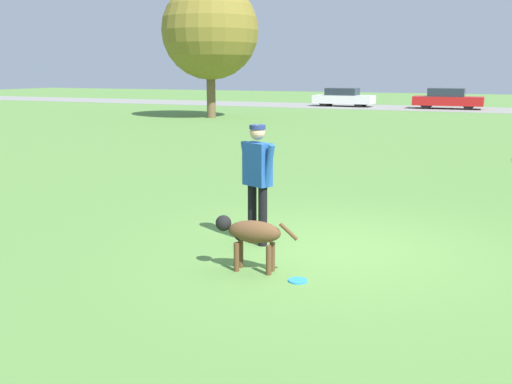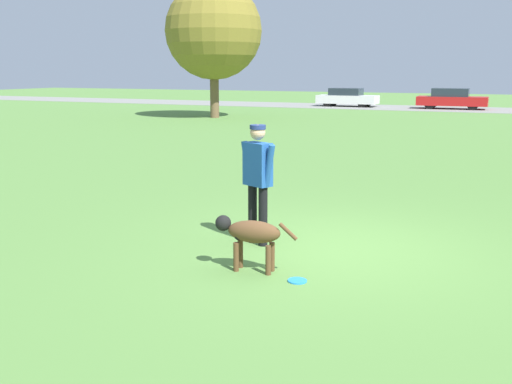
{
  "view_description": "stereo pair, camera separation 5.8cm",
  "coord_description": "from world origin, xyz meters",
  "views": [
    {
      "loc": [
        2.32,
        -7.96,
        2.5
      ],
      "look_at": [
        -0.84,
        -0.77,
        0.9
      ],
      "focal_mm": 42.0,
      "sensor_mm": 36.0,
      "label": 1
    },
    {
      "loc": [
        2.37,
        -7.93,
        2.5
      ],
      "look_at": [
        -0.84,
        -0.77,
        0.9
      ],
      "focal_mm": 42.0,
      "sensor_mm": 36.0,
      "label": 2
    }
  ],
  "objects": [
    {
      "name": "tree_far_left",
      "position": [
        -12.8,
        20.48,
        4.5
      ],
      "size": [
        5.05,
        5.05,
        7.03
      ],
      "color": "brown",
      "rests_on": "ground_plane"
    },
    {
      "name": "far_road_strip",
      "position": [
        0.0,
        33.08,
        0.01
      ],
      "size": [
        120.0,
        6.0,
        0.01
      ],
      "color": "gray",
      "rests_on": "ground_plane"
    },
    {
      "name": "parked_car_red",
      "position": [
        -2.1,
        33.11,
        0.66
      ],
      "size": [
        4.43,
        1.79,
        1.34
      ],
      "rotation": [
        0.0,
        0.0,
        0.03
      ],
      "color": "red",
      "rests_on": "ground_plane"
    },
    {
      "name": "frisbee",
      "position": [
        0.02,
        -1.47,
        0.01
      ],
      "size": [
        0.23,
        0.23,
        0.02
      ],
      "color": "#268CE5",
      "rests_on": "ground_plane"
    },
    {
      "name": "dog",
      "position": [
        -0.67,
        -1.34,
        0.49
      ],
      "size": [
        1.09,
        0.34,
        0.69
      ],
      "rotation": [
        0.0,
        0.0,
        3.23
      ],
      "color": "brown",
      "rests_on": "ground_plane"
    },
    {
      "name": "parked_car_white",
      "position": [
        -9.06,
        33.04,
        0.63
      ],
      "size": [
        4.14,
        1.7,
        1.27
      ],
      "rotation": [
        0.0,
        0.0,
        -0.01
      ],
      "color": "white",
      "rests_on": "ground_plane"
    },
    {
      "name": "person",
      "position": [
        -1.07,
        -0.21,
        1.04
      ],
      "size": [
        0.66,
        0.37,
        1.75
      ],
      "rotation": [
        0.0,
        0.0,
        -0.43
      ],
      "color": "black",
      "rests_on": "ground_plane"
    },
    {
      "name": "ground_plane",
      "position": [
        0.0,
        0.0,
        0.0
      ],
      "size": [
        120.0,
        120.0,
        0.0
      ],
      "primitive_type": "plane",
      "color": "#56843D"
    }
  ]
}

